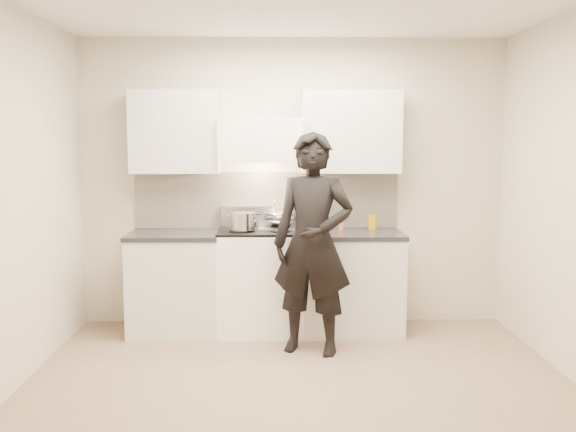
{
  "coord_description": "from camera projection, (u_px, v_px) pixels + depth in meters",
  "views": [
    {
      "loc": [
        -0.18,
        -4.34,
        1.75
      ],
      "look_at": [
        -0.06,
        1.05,
        1.11
      ],
      "focal_mm": 40.0,
      "sensor_mm": 36.0,
      "label": 1
    }
  ],
  "objects": [
    {
      "name": "wok",
      "position": [
        280.0,
        217.0,
        5.95
      ],
      "size": [
        0.32,
        0.39,
        0.26
      ],
      "color": "#ADADAD",
      "rests_on": "stove"
    },
    {
      "name": "stock_pot",
      "position": [
        243.0,
        221.0,
        5.7
      ],
      "size": [
        0.32,
        0.29,
        0.15
      ],
      "color": "#ADADAD",
      "rests_on": "stove"
    },
    {
      "name": "room_shell",
      "position": [
        290.0,
        161.0,
        4.7
      ],
      "size": [
        4.04,
        3.54,
        2.7
      ],
      "color": "beige",
      "rests_on": "ground"
    },
    {
      "name": "counter_left",
      "position": [
        176.0,
        282.0,
        5.86
      ],
      "size": [
        0.82,
        0.67,
        0.92
      ],
      "color": "silver",
      "rests_on": "ground"
    },
    {
      "name": "spice_jar",
      "position": [
        341.0,
        224.0,
        5.97
      ],
      "size": [
        0.04,
        0.04,
        0.1
      ],
      "color": "orange",
      "rests_on": "counter_right"
    },
    {
      "name": "oil_glass",
      "position": [
        373.0,
        222.0,
        5.99
      ],
      "size": [
        0.08,
        0.08,
        0.14
      ],
      "color": "#B17E0D",
      "rests_on": "counter_right"
    },
    {
      "name": "person",
      "position": [
        313.0,
        244.0,
        5.24
      ],
      "size": [
        0.77,
        0.62,
        1.82
      ],
      "primitive_type": "imported",
      "rotation": [
        0.0,
        0.0,
        -0.31
      ],
      "color": "black",
      "rests_on": "ground"
    },
    {
      "name": "ground_plane",
      "position": [
        300.0,
        390.0,
        4.52
      ],
      "size": [
        4.0,
        4.0,
        0.0
      ],
      "primitive_type": "plane",
      "color": "#876C52"
    },
    {
      "name": "stove",
      "position": [
        261.0,
        280.0,
        5.87
      ],
      "size": [
        0.76,
        0.65,
        0.96
      ],
      "color": "white",
      "rests_on": "ground"
    },
    {
      "name": "counter_right",
      "position": [
        351.0,
        281.0,
        5.89
      ],
      "size": [
        0.92,
        0.67,
        0.92
      ],
      "color": "silver",
      "rests_on": "ground"
    },
    {
      "name": "utensil_crock",
      "position": [
        314.0,
        219.0,
        6.02
      ],
      "size": [
        0.11,
        0.11,
        0.29
      ],
      "color": "#9491A3",
      "rests_on": "counter_right"
    }
  ]
}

